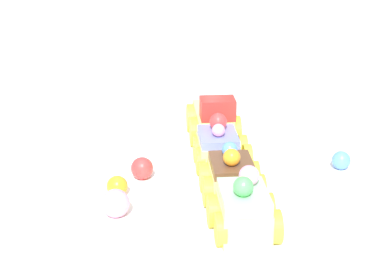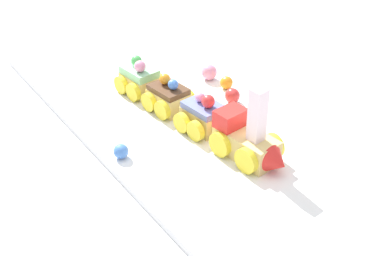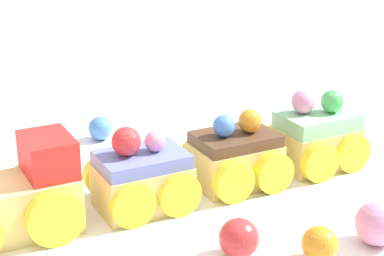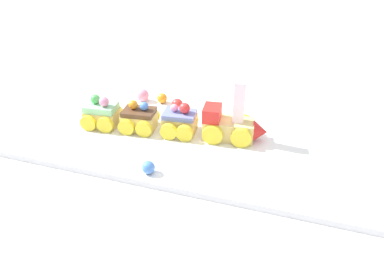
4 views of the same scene
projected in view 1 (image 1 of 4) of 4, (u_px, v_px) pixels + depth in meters
The scene contains 10 objects.
ground_plane at pixel (218, 179), 0.77m from camera, with size 10.00×10.00×0.00m, color #B2B2B7.
display_board at pixel (218, 175), 0.76m from camera, with size 0.83×0.34×0.01m, color white.
cake_train_locomotive at pixel (212, 116), 0.86m from camera, with size 0.13×0.07×0.12m.
cake_car_blueberry at pixel (222, 149), 0.76m from camera, with size 0.07×0.07×0.06m.
cake_car_chocolate at pixel (232, 179), 0.69m from camera, with size 0.07×0.07×0.06m.
cake_car_mint at pixel (244, 211), 0.61m from camera, with size 0.07×0.07×0.07m.
gumball_orange at pixel (117, 186), 0.69m from camera, with size 0.02×0.02×0.02m, color orange.
gumball_red at pixel (142, 168), 0.74m from camera, with size 0.03×0.03×0.03m, color red.
gumball_pink at pixel (116, 203), 0.65m from camera, with size 0.03×0.03×0.03m, color pink.
gumball_blue at pixel (341, 160), 0.76m from camera, with size 0.02×0.02×0.02m, color #4C84E0.
Camera 1 is at (-0.70, 0.01, 0.33)m, focal length 60.00 mm.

